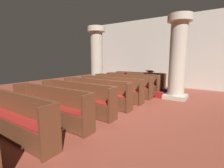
% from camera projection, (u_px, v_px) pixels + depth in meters
% --- Properties ---
extents(ground_plane, '(19.20, 19.20, 0.00)m').
position_uv_depth(ground_plane, '(111.00, 108.00, 6.08)').
color(ground_plane, brown).
extents(back_wall, '(10.00, 0.16, 4.50)m').
position_uv_depth(back_wall, '(162.00, 52.00, 10.73)').
color(back_wall, beige).
rests_on(back_wall, ground).
extents(pew_row_0, '(3.10, 0.47, 1.01)m').
position_uv_depth(pew_row_0, '(139.00, 80.00, 9.85)').
color(pew_row_0, brown).
rests_on(pew_row_0, ground).
extents(pew_row_1, '(3.10, 0.46, 1.01)m').
position_uv_depth(pew_row_1, '(132.00, 82.00, 8.99)').
color(pew_row_1, brown).
rests_on(pew_row_1, ground).
extents(pew_row_2, '(3.10, 0.46, 1.01)m').
position_uv_depth(pew_row_2, '(122.00, 85.00, 8.12)').
color(pew_row_2, brown).
rests_on(pew_row_2, ground).
extents(pew_row_3, '(3.10, 0.47, 1.01)m').
position_uv_depth(pew_row_3, '(110.00, 88.00, 7.26)').
color(pew_row_3, brown).
rests_on(pew_row_3, ground).
extents(pew_row_4, '(3.10, 0.46, 1.01)m').
position_uv_depth(pew_row_4, '(96.00, 92.00, 6.40)').
color(pew_row_4, brown).
rests_on(pew_row_4, ground).
extents(pew_row_5, '(3.10, 0.46, 1.01)m').
position_uv_depth(pew_row_5, '(76.00, 97.00, 5.54)').
color(pew_row_5, brown).
rests_on(pew_row_5, ground).
extents(pew_row_6, '(3.10, 0.47, 1.01)m').
position_uv_depth(pew_row_6, '(50.00, 104.00, 4.67)').
color(pew_row_6, brown).
rests_on(pew_row_6, ground).
extents(pew_row_7, '(3.10, 0.46, 1.01)m').
position_uv_depth(pew_row_7, '(11.00, 114.00, 3.81)').
color(pew_row_7, brown).
rests_on(pew_row_7, ground).
extents(pillar_aisle_side, '(1.05, 1.05, 3.73)m').
position_uv_depth(pillar_aisle_side, '(178.00, 56.00, 7.27)').
color(pillar_aisle_side, '#B6AD9A').
rests_on(pillar_aisle_side, ground).
extents(pillar_far_side, '(1.05, 1.05, 3.73)m').
position_uv_depth(pillar_far_side, '(97.00, 57.00, 9.95)').
color(pillar_far_side, '#B6AD9A').
rests_on(pillar_far_side, ground).
extents(lectern, '(0.48, 0.45, 1.08)m').
position_uv_depth(lectern, '(150.00, 79.00, 10.84)').
color(lectern, '#411E13').
rests_on(lectern, ground).
extents(hymn_book, '(0.15, 0.20, 0.03)m').
position_uv_depth(hymn_book, '(126.00, 73.00, 9.31)').
color(hymn_book, maroon).
rests_on(hymn_book, pew_row_1).
extents(kneeler_box_navy, '(0.40, 0.30, 0.26)m').
position_uv_depth(kneeler_box_navy, '(167.00, 92.00, 8.44)').
color(kneeler_box_navy, navy).
rests_on(kneeler_box_navy, ground).
extents(kneeler_box_red, '(0.36, 0.25, 0.28)m').
position_uv_depth(kneeler_box_red, '(159.00, 95.00, 7.64)').
color(kneeler_box_red, maroon).
rests_on(kneeler_box_red, ground).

